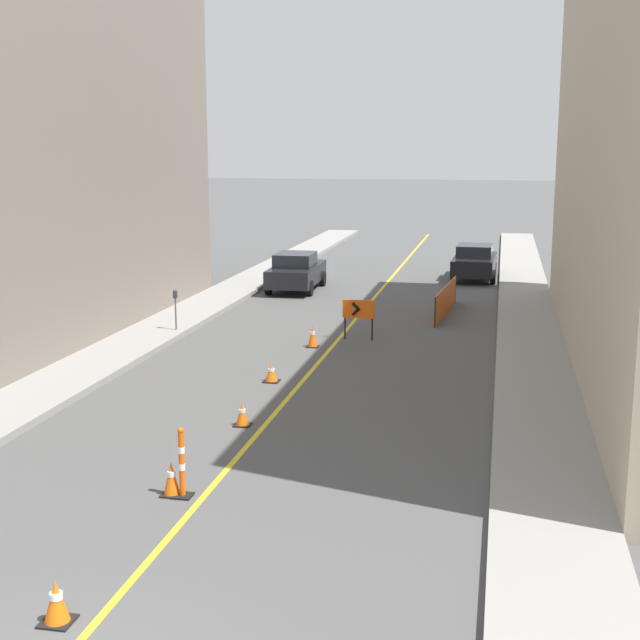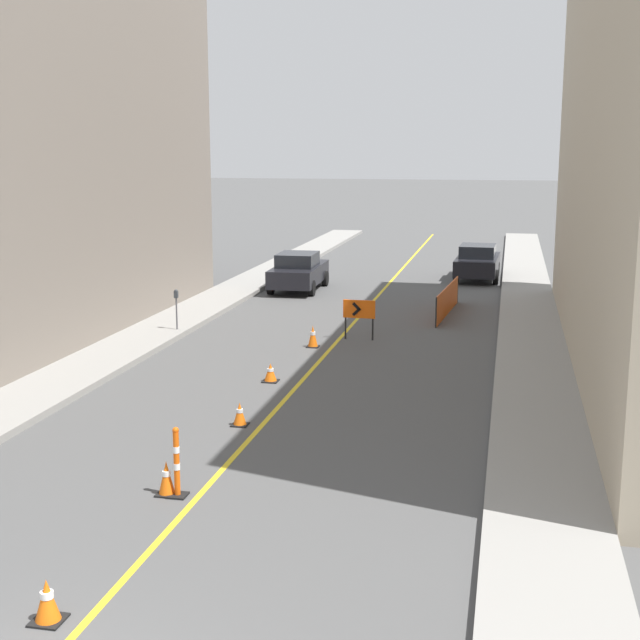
{
  "view_description": "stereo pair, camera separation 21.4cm",
  "coord_description": "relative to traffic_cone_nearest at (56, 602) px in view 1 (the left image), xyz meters",
  "views": [
    {
      "loc": [
        4.9,
        -7.39,
        6.0
      ],
      "look_at": [
        -0.18,
        17.43,
        1.0
      ],
      "focal_mm": 50.0,
      "sensor_mm": 36.0,
      "label": 1
    },
    {
      "loc": [
        5.11,
        -7.35,
        6.0
      ],
      "look_at": [
        -0.18,
        17.43,
        1.0
      ],
      "focal_mm": 50.0,
      "sensor_mm": 36.0,
      "label": 2
    }
  ],
  "objects": [
    {
      "name": "parked_car_curb_near",
      "position": [
        -2.99,
        26.37,
        0.51
      ],
      "size": [
        1.95,
        4.34,
        1.59
      ],
      "rotation": [
        0.0,
        0.0,
        0.02
      ],
      "color": "black",
      "rests_on": "ground_plane"
    },
    {
      "name": "traffic_cone_fifth",
      "position": [
        -0.09,
        16.08,
        0.04
      ],
      "size": [
        0.37,
        0.37,
        0.66
      ],
      "color": "black",
      "rests_on": "ground_plane"
    },
    {
      "name": "traffic_cone_second",
      "position": [
        -0.08,
        4.28,
        0.02
      ],
      "size": [
        0.35,
        0.35,
        0.62
      ],
      "color": "black",
      "rests_on": "ground_plane"
    },
    {
      "name": "parking_meter_near_curb",
      "position": [
        -4.74,
        16.91,
        0.81
      ],
      "size": [
        0.12,
        0.11,
        1.3
      ],
      "color": "#4C4C51",
      "rests_on": "sidewalk_left"
    },
    {
      "name": "sidewalk_right",
      "position": [
        6.36,
        24.58,
        -0.2
      ],
      "size": [
        2.03,
        53.44,
        0.18
      ],
      "color": "gray",
      "rests_on": "ground_plane"
    },
    {
      "name": "lane_stripe",
      "position": [
        0.48,
        24.58,
        -0.28
      ],
      "size": [
        0.12,
        53.44,
        0.01
      ],
      "color": "gold",
      "rests_on": "ground_plane"
    },
    {
      "name": "delineator_post_front",
      "position": [
        0.12,
        4.25,
        0.26
      ],
      "size": [
        0.33,
        0.33,
        1.26
      ],
      "color": "black",
      "rests_on": "ground_plane"
    },
    {
      "name": "arrow_barricade_primary",
      "position": [
        1.09,
        17.42,
        0.62
      ],
      "size": [
        1.01,
        0.1,
        1.25
      ],
      "rotation": [
        0.0,
        0.0,
        -0.03
      ],
      "color": "#EF560C",
      "rests_on": "ground_plane"
    },
    {
      "name": "traffic_cone_fourth",
      "position": [
        -0.3,
        11.96,
        -0.05
      ],
      "size": [
        0.4,
        0.4,
        0.49
      ],
      "color": "black",
      "rests_on": "ground_plane"
    },
    {
      "name": "traffic_cone_nearest",
      "position": [
        0.0,
        0.0,
        0.0
      ],
      "size": [
        0.41,
        0.41,
        0.58
      ],
      "color": "black",
      "rests_on": "ground_plane"
    },
    {
      "name": "safety_mesh_fence",
      "position": [
        3.5,
        22.22,
        0.23
      ],
      "size": [
        0.45,
        5.09,
        1.04
      ],
      "rotation": [
        0.0,
        0.0,
        1.49
      ],
      "color": "#EF560C",
      "rests_on": "ground_plane"
    },
    {
      "name": "parked_car_curb_mid",
      "position": [
        4.21,
        30.98,
        0.51
      ],
      "size": [
        1.95,
        4.36,
        1.59
      ],
      "rotation": [
        0.0,
        0.0,
        -0.04
      ],
      "color": "black",
      "rests_on": "ground_plane"
    },
    {
      "name": "traffic_cone_third",
      "position": [
        0.01,
        8.3,
        -0.03
      ],
      "size": [
        0.35,
        0.35,
        0.52
      ],
      "color": "black",
      "rests_on": "ground_plane"
    },
    {
      "name": "sidewalk_left",
      "position": [
        -5.41,
        24.58,
        -0.2
      ],
      "size": [
        2.03,
        53.44,
        0.18
      ],
      "color": "gray",
      "rests_on": "ground_plane"
    }
  ]
}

